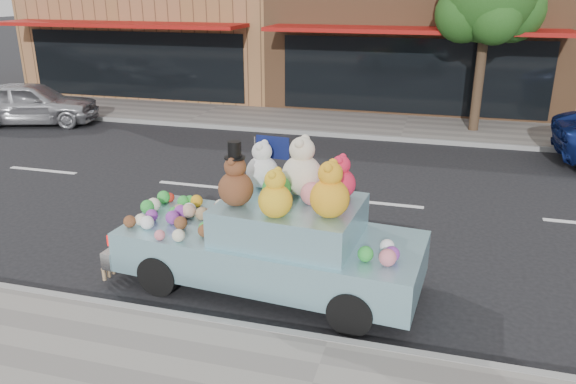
% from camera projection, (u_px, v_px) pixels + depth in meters
% --- Properties ---
extents(ground, '(120.00, 120.00, 0.00)m').
position_uv_depth(ground, '(379.00, 203.00, 11.39)').
color(ground, black).
rests_on(ground, ground).
extents(far_sidewalk, '(60.00, 3.00, 0.12)m').
position_uv_depth(far_sidewalk, '(405.00, 127.00, 17.24)').
color(far_sidewalk, gray).
rests_on(far_sidewalk, ground).
extents(near_kerb, '(60.00, 0.12, 0.13)m').
position_uv_depth(near_kerb, '(328.00, 342.00, 6.85)').
color(near_kerb, gray).
rests_on(near_kerb, ground).
extents(far_kerb, '(60.00, 0.12, 0.13)m').
position_uv_depth(far_kerb, '(400.00, 139.00, 15.88)').
color(far_kerb, gray).
rests_on(far_kerb, ground).
extents(storefront_mid, '(10.00, 9.80, 7.30)m').
position_uv_depth(storefront_mid, '(424.00, 0.00, 20.94)').
color(storefront_mid, brown).
rests_on(storefront_mid, ground).
extents(street_tree, '(3.00, 2.70, 5.22)m').
position_uv_depth(street_tree, '(489.00, 3.00, 15.51)').
color(street_tree, '#38281C').
rests_on(street_tree, ground).
extents(car_silver, '(4.29, 2.72, 1.36)m').
position_uv_depth(car_silver, '(32.00, 103.00, 17.66)').
color(car_silver, '#A8A8AD').
rests_on(car_silver, ground).
extents(art_car, '(4.61, 2.10, 2.25)m').
position_uv_depth(art_car, '(272.00, 235.00, 8.01)').
color(art_car, black).
rests_on(art_car, ground).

